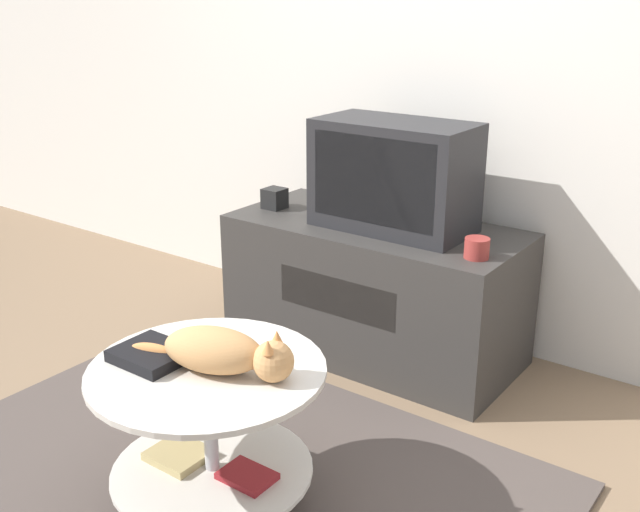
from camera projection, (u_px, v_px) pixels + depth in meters
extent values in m
plane|color=#7F664C|center=(209.00, 491.00, 2.45)|extent=(12.00, 12.00, 0.00)
cube|color=silver|center=(451.00, 51.00, 3.21)|extent=(8.00, 0.05, 2.60)
cube|color=#4C423D|center=(208.00, 488.00, 2.45)|extent=(2.09, 1.56, 0.02)
cube|color=#33302D|center=(375.00, 288.00, 3.32)|extent=(1.28, 0.60, 0.60)
cube|color=black|center=(336.00, 297.00, 3.08)|extent=(0.57, 0.01, 0.17)
cube|color=#232326|center=(394.00, 176.00, 3.09)|extent=(0.65, 0.34, 0.45)
cube|color=black|center=(373.00, 181.00, 2.96)|extent=(0.56, 0.01, 0.35)
cube|color=black|center=(275.00, 198.00, 3.44)|extent=(0.09, 0.09, 0.09)
cylinder|color=#99332D|center=(477.00, 248.00, 2.80)|extent=(0.09, 0.09, 0.08)
cylinder|color=#B2B2B7|center=(215.00, 503.00, 2.35)|extent=(0.30, 0.30, 0.01)
cylinder|color=#B7B7BC|center=(211.00, 441.00, 2.28)|extent=(0.04, 0.04, 0.47)
cylinder|color=beige|center=(213.00, 469.00, 2.31)|extent=(0.62, 0.62, 0.01)
cylinder|color=beige|center=(207.00, 370.00, 2.20)|extent=(0.71, 0.71, 0.02)
cube|color=tan|center=(179.00, 455.00, 2.35)|extent=(0.18, 0.16, 0.03)
cube|color=maroon|center=(247.00, 476.00, 2.25)|extent=(0.16, 0.12, 0.02)
cube|color=black|center=(152.00, 354.00, 2.23)|extent=(0.21, 0.18, 0.04)
ellipsoid|color=tan|center=(213.00, 350.00, 2.16)|extent=(0.34, 0.25, 0.13)
sphere|color=tan|center=(273.00, 362.00, 2.10)|extent=(0.12, 0.12, 0.12)
cone|color=#D18447|center=(277.00, 337.00, 2.11)|extent=(0.04, 0.04, 0.04)
cone|color=#D18447|center=(268.00, 347.00, 2.05)|extent=(0.04, 0.04, 0.04)
ellipsoid|color=#D18447|center=(153.00, 351.00, 2.23)|extent=(0.15, 0.08, 0.05)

